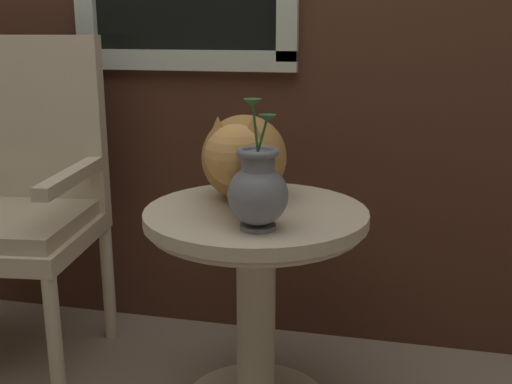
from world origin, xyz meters
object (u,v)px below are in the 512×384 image
(wicker_chair, at_px, (15,193))
(pewter_vase_with_ivy, at_px, (258,190))
(wicker_side_table, at_px, (256,273))
(cat, at_px, (243,157))

(wicker_chair, relative_size, pewter_vase_with_ivy, 3.35)
(wicker_side_table, distance_m, pewter_vase_with_ivy, 0.33)
(wicker_side_table, bearing_deg, pewter_vase_with_ivy, -75.56)
(wicker_side_table, bearing_deg, wicker_chair, 169.72)
(wicker_side_table, relative_size, cat, 1.11)
(wicker_chair, bearing_deg, pewter_vase_with_ivy, -19.54)
(wicker_chair, distance_m, cat, 0.82)
(pewter_vase_with_ivy, bearing_deg, cat, 112.37)
(wicker_side_table, height_order, cat, cat)
(wicker_side_table, height_order, pewter_vase_with_ivy, pewter_vase_with_ivy)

